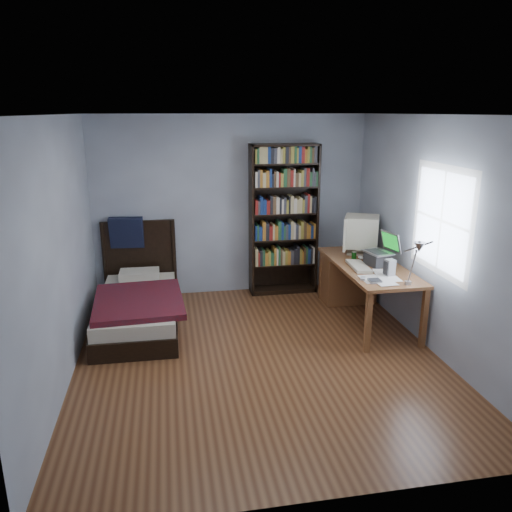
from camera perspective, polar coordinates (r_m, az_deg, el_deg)
name	(u,v)px	position (r m, az deg, el deg)	size (l,w,h in m)	color
room	(261,244)	(5.00, 0.62, 1.42)	(4.20, 4.24, 2.50)	#532D18
desk	(353,276)	(6.77, 11.00, -2.23)	(0.75, 1.76, 0.73)	brown
crt_monitor	(360,232)	(6.62, 11.81, 2.68)	(0.59, 0.54, 0.51)	beige
laptop	(379,256)	(6.21, 13.87, -0.01)	(0.40, 0.39, 0.41)	#2D2D30
desk_lamp	(418,251)	(5.15, 18.02, 0.53)	(0.23, 0.50, 0.59)	#99999E
keyboard	(359,266)	(6.09, 11.67, -1.15)	(0.19, 0.49, 0.03)	beige
speaker	(390,268)	(5.85, 15.05, -1.29)	(0.10, 0.10, 0.19)	#979799
soda_can	(354,256)	(6.37, 11.13, -0.01)	(0.06, 0.06, 0.11)	#0A3A07
mouse	(361,257)	(6.46, 11.87, -0.17)	(0.06, 0.11, 0.04)	silver
phone_silver	(361,272)	(5.92, 11.92, -1.75)	(0.05, 0.10, 0.02)	#B1B1B5
phone_grey	(363,278)	(5.68, 12.12, -2.51)	(0.05, 0.10, 0.02)	#979799
external_drive	(375,281)	(5.61, 13.42, -2.80)	(0.13, 0.13, 0.03)	#979799
bookshelf	(284,220)	(7.03, 3.17, 4.13)	(0.95, 0.30, 2.11)	black
bed	(138,303)	(6.33, -13.31, -5.26)	(1.06, 2.02, 1.16)	black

